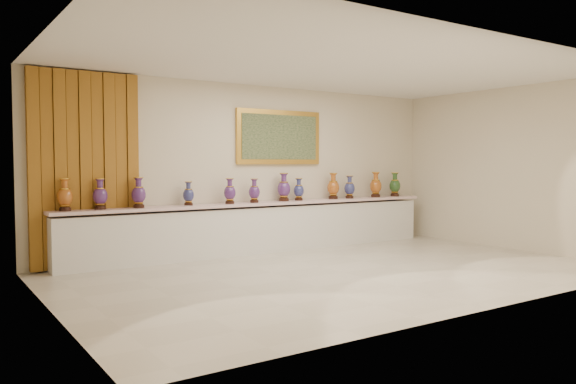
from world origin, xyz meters
name	(u,v)px	position (x,y,z in m)	size (l,w,h in m)	color
ground	(343,272)	(0.00, 0.00, 0.00)	(8.00, 8.00, 0.00)	beige
room	(122,163)	(-2.47, 2.44, 1.59)	(8.00, 8.00, 8.00)	beige
counter	(263,228)	(0.00, 2.27, 0.44)	(7.28, 0.48, 0.90)	white
vase_0	(65,196)	(-3.37, 2.26, 1.11)	(0.28, 0.28, 0.48)	black
vase_1	(100,195)	(-2.86, 2.28, 1.11)	(0.29, 0.29, 0.47)	black
vase_2	(139,194)	(-2.28, 2.22, 1.11)	(0.26, 0.26, 0.48)	black
vase_3	(188,195)	(-1.43, 2.27, 1.08)	(0.21, 0.21, 0.39)	black
vase_4	(230,192)	(-0.70, 2.21, 1.10)	(0.25, 0.25, 0.44)	black
vase_5	(254,192)	(-0.20, 2.24, 1.09)	(0.21, 0.21, 0.42)	black
vase_6	(284,188)	(0.46, 2.29, 1.13)	(0.27, 0.27, 0.52)	black
vase_7	(299,190)	(0.79, 2.28, 1.09)	(0.22, 0.22, 0.42)	black
vase_8	(333,187)	(1.59, 2.26, 1.13)	(0.29, 0.29, 0.51)	black
vase_9	(350,188)	(1.97, 2.22, 1.10)	(0.21, 0.21, 0.45)	black
vase_10	(376,186)	(2.66, 2.22, 1.13)	(0.31, 0.31, 0.52)	black
vase_11	(395,186)	(3.24, 2.26, 1.12)	(0.25, 0.25, 0.50)	black
label_card	(188,206)	(-1.51, 2.13, 0.90)	(0.10, 0.06, 0.00)	white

